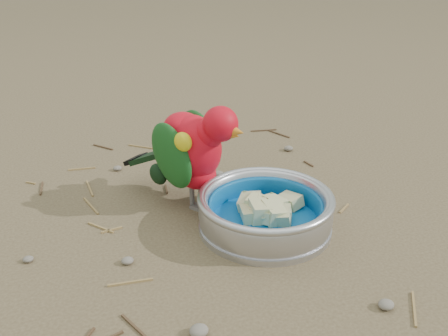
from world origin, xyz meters
name	(u,v)px	position (x,y,z in m)	size (l,w,h in m)	color
ground	(217,233)	(0.00, 0.00, 0.00)	(60.00, 60.00, 0.00)	brown
food_bowl	(265,224)	(0.08, -0.01, 0.01)	(0.21, 0.21, 0.02)	#B2B2BA
bowl_wall	(265,208)	(0.08, -0.01, 0.04)	(0.21, 0.21, 0.04)	#B2B2BA
fruit_wedges	(265,212)	(0.08, -0.01, 0.03)	(0.13, 0.13, 0.03)	#C4C388
lory_parrot	(193,156)	(0.00, 0.11, 0.09)	(0.11, 0.22, 0.18)	red
ground_debris	(201,220)	(-0.01, 0.04, 0.00)	(0.90, 0.80, 0.01)	olive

